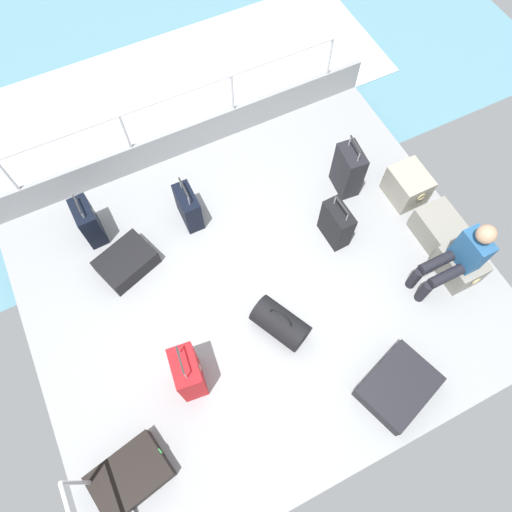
# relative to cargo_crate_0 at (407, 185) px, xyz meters

# --- Properties ---
(ground_plane) EXTENTS (4.40, 5.20, 0.06)m
(ground_plane) POSITION_rel_cargo_crate_0_xyz_m (0.30, -2.18, -0.24)
(ground_plane) COLOR #939699
(gunwale_port) EXTENTS (0.06, 5.20, 0.45)m
(gunwale_port) POSITION_rel_cargo_crate_0_xyz_m (-1.87, -2.18, 0.01)
(gunwale_port) COLOR #939699
(gunwale_port) RESTS_ON ground_plane
(railing_port) EXTENTS (0.04, 4.20, 1.02)m
(railing_port) POSITION_rel_cargo_crate_0_xyz_m (-1.87, -2.18, 0.57)
(railing_port) COLOR silver
(railing_port) RESTS_ON ground_plane
(sea_wake) EXTENTS (12.00, 12.00, 0.01)m
(sea_wake) POSITION_rel_cargo_crate_0_xyz_m (-3.30, -2.18, -0.55)
(sea_wake) COLOR #598C9E
(sea_wake) RESTS_ON ground_plane
(cargo_crate_0) EXTENTS (0.52, 0.40, 0.42)m
(cargo_crate_0) POSITION_rel_cargo_crate_0_xyz_m (0.00, 0.00, 0.00)
(cargo_crate_0) COLOR #9E9989
(cargo_crate_0) RESTS_ON ground_plane
(cargo_crate_1) EXTENTS (0.59, 0.43, 0.35)m
(cargo_crate_1) POSITION_rel_cargo_crate_0_xyz_m (0.66, 0.01, -0.04)
(cargo_crate_1) COLOR gray
(cargo_crate_1) RESTS_ON ground_plane
(cargo_crate_2) EXTENTS (0.53, 0.39, 0.38)m
(cargo_crate_2) POSITION_rel_cargo_crate_0_xyz_m (1.16, -0.07, -0.02)
(cargo_crate_2) COLOR gray
(cargo_crate_2) RESTS_ON ground_plane
(passenger_seated) EXTENTS (0.34, 0.66, 1.08)m
(passenger_seated) POSITION_rel_cargo_crate_0_xyz_m (1.16, -0.25, 0.35)
(passenger_seated) COLOR #26598C
(passenger_seated) RESTS_ON ground_plane
(suitcase_0) EXTENTS (0.64, 0.74, 0.24)m
(suitcase_0) POSITION_rel_cargo_crate_0_xyz_m (-0.60, -3.47, -0.09)
(suitcase_0) COLOR black
(suitcase_0) RESTS_ON ground_plane
(suitcase_1) EXTENTS (0.43, 0.29, 0.95)m
(suitcase_1) POSITION_rel_cargo_crate_0_xyz_m (0.96, -3.31, 0.15)
(suitcase_1) COLOR red
(suitcase_1) RESTS_ON ground_plane
(suitcase_2) EXTENTS (0.63, 0.79, 0.23)m
(suitcase_2) POSITION_rel_cargo_crate_0_xyz_m (1.56, -4.20, -0.10)
(suitcase_2) COLOR black
(suitcase_2) RESTS_ON ground_plane
(suitcase_3) EXTENTS (0.42, 0.21, 0.70)m
(suitcase_3) POSITION_rel_cargo_crate_0_xyz_m (-0.88, -2.55, 0.05)
(suitcase_3) COLOR black
(suitcase_3) RESTS_ON ground_plane
(suitcase_4) EXTENTS (0.79, 0.91, 0.22)m
(suitcase_4) POSITION_rel_cargo_crate_0_xyz_m (1.99, -1.42, -0.10)
(suitcase_4) COLOR black
(suitcase_4) RESTS_ON ground_plane
(suitcase_5) EXTENTS (0.41, 0.23, 0.70)m
(suitcase_5) POSITION_rel_cargo_crate_0_xyz_m (-1.19, -3.68, 0.08)
(suitcase_5) COLOR black
(suitcase_5) RESTS_ON ground_plane
(suitcase_6) EXTENTS (0.42, 0.22, 0.71)m
(suitcase_6) POSITION_rel_cargo_crate_0_xyz_m (0.11, -1.10, 0.07)
(suitcase_6) COLOR black
(suitcase_6) RESTS_ON ground_plane
(suitcase_7) EXTENTS (0.42, 0.27, 0.85)m
(suitcase_7) POSITION_rel_cargo_crate_0_xyz_m (-0.45, -0.61, 0.13)
(suitcase_7) COLOR black
(suitcase_7) RESTS_ON ground_plane
(duffel_bag) EXTENTS (0.69, 0.56, 0.48)m
(duffel_bag) POSITION_rel_cargo_crate_0_xyz_m (0.86, -2.22, -0.04)
(duffel_bag) COLOR black
(duffel_bag) RESTS_ON ground_plane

